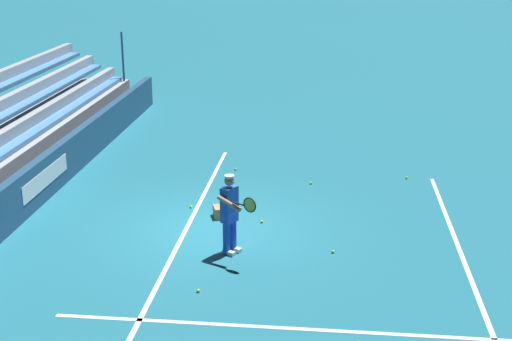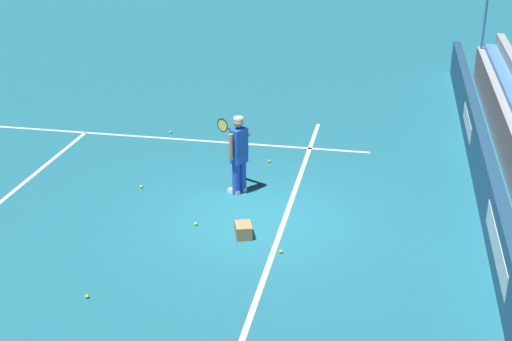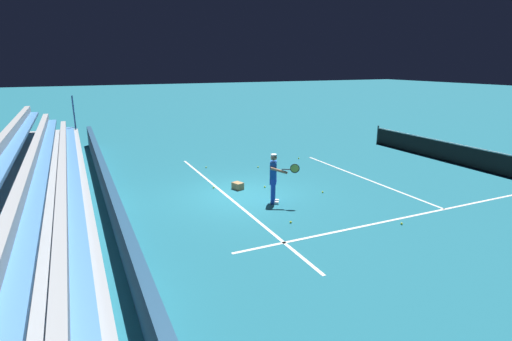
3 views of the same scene
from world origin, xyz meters
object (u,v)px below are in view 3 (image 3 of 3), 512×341
(tennis_ball_by_box, at_px, (299,158))
(tennis_ball_on_baseline, at_px, (323,192))
(tennis_player, at_px, (274,178))
(ball_box_cardboard, at_px, (238,186))
(tennis_ball_stray_back, at_px, (213,187))
(tennis_ball_far_right, at_px, (291,222))
(tennis_net, at_px, (458,154))
(tennis_ball_toward_net, at_px, (258,167))
(tennis_ball_far_left, at_px, (402,224))
(tennis_ball_near_player, at_px, (206,167))
(tennis_ball_midcourt, at_px, (265,187))

(tennis_ball_by_box, bearing_deg, tennis_ball_on_baseline, -21.46)
(tennis_ball_on_baseline, bearing_deg, tennis_ball_by_box, 158.54)
(tennis_player, relative_size, ball_box_cardboard, 4.29)
(tennis_ball_stray_back, xyz_separation_m, tennis_ball_far_right, (4.26, 0.98, 0.00))
(tennis_ball_stray_back, xyz_separation_m, tennis_net, (1.25, 11.73, 0.46))
(ball_box_cardboard, xyz_separation_m, tennis_ball_far_right, (3.76, 0.17, -0.10))
(tennis_ball_on_baseline, distance_m, tennis_net, 8.33)
(tennis_ball_far_right, bearing_deg, tennis_ball_by_box, 147.60)
(ball_box_cardboard, relative_size, tennis_ball_toward_net, 6.06)
(tennis_player, height_order, tennis_net, tennis_player)
(tennis_ball_far_left, distance_m, tennis_net, 9.03)
(tennis_ball_near_player, bearing_deg, ball_box_cardboard, 1.89)
(tennis_ball_stray_back, bearing_deg, tennis_ball_by_box, 117.20)
(tennis_player, xyz_separation_m, tennis_ball_by_box, (-5.26, 4.12, -0.86))
(tennis_ball_near_player, relative_size, tennis_ball_on_baseline, 1.00)
(tennis_ball_stray_back, relative_size, tennis_ball_midcourt, 1.00)
(tennis_ball_stray_back, bearing_deg, tennis_net, 83.92)
(tennis_player, xyz_separation_m, tennis_ball_near_player, (-5.50, -0.64, -0.86))
(tennis_ball_toward_net, bearing_deg, tennis_ball_by_box, 105.68)
(tennis_player, bearing_deg, tennis_net, 96.62)
(tennis_ball_stray_back, distance_m, tennis_ball_midcourt, 1.97)
(tennis_ball_midcourt, distance_m, tennis_net, 9.93)
(tennis_ball_far_left, bearing_deg, ball_box_cardboard, -149.38)
(tennis_player, distance_m, ball_box_cardboard, 2.17)
(ball_box_cardboard, relative_size, tennis_ball_by_box, 6.06)
(tennis_ball_toward_net, bearing_deg, ball_box_cardboard, -38.69)
(tennis_ball_near_player, xyz_separation_m, tennis_ball_far_left, (8.79, 3.22, 0.00))
(tennis_ball_far_left, xyz_separation_m, tennis_ball_far_right, (-1.49, -2.94, 0.00))
(tennis_ball_near_player, xyz_separation_m, tennis_ball_toward_net, (0.97, 2.18, 0.00))
(tennis_ball_stray_back, height_order, tennis_ball_midcourt, same)
(tennis_ball_near_player, relative_size, tennis_ball_by_box, 1.00)
(tennis_player, height_order, tennis_ball_midcourt, tennis_player)
(ball_box_cardboard, relative_size, tennis_ball_stray_back, 6.06)
(ball_box_cardboard, xyz_separation_m, tennis_ball_on_baseline, (1.75, 2.67, -0.10))
(tennis_ball_near_player, bearing_deg, tennis_ball_far_right, 2.25)
(tennis_player, relative_size, tennis_net, 0.15)
(tennis_ball_by_box, height_order, tennis_ball_midcourt, same)
(tennis_ball_toward_net, bearing_deg, tennis_ball_midcourt, -20.22)
(tennis_ball_on_baseline, relative_size, tennis_ball_far_right, 1.00)
(tennis_ball_midcourt, bearing_deg, tennis_ball_far_left, 22.78)
(ball_box_cardboard, xyz_separation_m, tennis_ball_midcourt, (0.27, 1.01, -0.10))
(tennis_ball_toward_net, bearing_deg, tennis_ball_stray_back, -54.07)
(tennis_ball_by_box, relative_size, tennis_ball_far_left, 1.00)
(tennis_player, xyz_separation_m, tennis_ball_far_left, (3.29, 2.58, -0.86))
(tennis_ball_near_player, height_order, tennis_ball_by_box, same)
(tennis_ball_far_left, bearing_deg, tennis_ball_toward_net, -172.37)
(tennis_ball_far_left, height_order, tennis_ball_far_right, same)
(tennis_player, distance_m, tennis_ball_toward_net, 4.86)
(tennis_ball_on_baseline, height_order, tennis_ball_toward_net, same)
(tennis_ball_stray_back, distance_m, tennis_ball_toward_net, 3.54)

